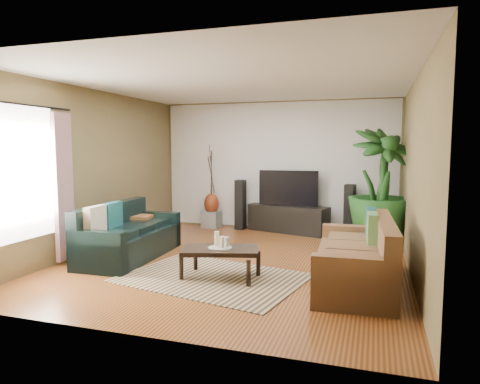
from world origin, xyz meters
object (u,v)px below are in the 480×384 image
at_px(sofa_right, 354,252).
at_px(television, 288,188).
at_px(vase, 212,204).
at_px(sofa_left, 130,231).
at_px(potted_plant, 381,186).
at_px(coffee_table, 220,263).
at_px(speaker_right, 350,210).
at_px(side_table, 138,231).
at_px(pedestal, 212,219).
at_px(tv_stand, 288,219).
at_px(speaker_left, 240,205).

relative_size(sofa_right, television, 1.66).
xyz_separation_m(television, vase, (-1.69, 0.00, -0.40)).
relative_size(sofa_left, potted_plant, 0.95).
xyz_separation_m(coffee_table, potted_plant, (2.03, 2.77, 0.84)).
distance_m(sofa_right, speaker_right, 3.13).
bearing_deg(potted_plant, television, 161.47).
xyz_separation_m(vase, side_table, (-0.57, -2.10, -0.23)).
bearing_deg(sofa_right, coffee_table, -84.92).
xyz_separation_m(television, potted_plant, (1.79, -0.60, 0.13)).
relative_size(potted_plant, vase, 4.60).
xyz_separation_m(coffee_table, side_table, (-2.01, 1.27, 0.08)).
distance_m(coffee_table, television, 3.45).
bearing_deg(speaker_right, sofa_left, -124.18).
height_order(sofa_right, potted_plant, potted_plant).
height_order(sofa_right, pedestal, sofa_right).
bearing_deg(coffee_table, pedestal, 97.17).
height_order(sofa_right, vase, sofa_right).
xyz_separation_m(tv_stand, side_table, (-2.26, -2.10, 0.01)).
distance_m(speaker_left, side_table, 2.44).
relative_size(television, side_table, 2.13).
distance_m(tv_stand, speaker_right, 1.25).
relative_size(pedestal, vase, 0.78).
bearing_deg(side_table, vase, 74.86).
bearing_deg(television, pedestal, 180.00).
bearing_deg(television, sofa_left, -125.39).
distance_m(speaker_right, side_table, 4.07).
bearing_deg(tv_stand, television, 0.00).
xyz_separation_m(sofa_left, speaker_left, (0.94, 2.78, 0.10)).
relative_size(television, vase, 2.68).
distance_m(sofa_left, speaker_right, 4.24).
height_order(sofa_left, side_table, sofa_left).
bearing_deg(coffee_table, sofa_right, -7.93).
bearing_deg(speaker_right, side_table, -134.12).
bearing_deg(pedestal, speaker_left, 0.00).
xyz_separation_m(coffee_table, speaker_right, (1.47, 3.37, 0.30)).
bearing_deg(speaker_right, tv_stand, -165.16).
xyz_separation_m(television, speaker_left, (-1.03, 0.00, -0.39)).
height_order(television, vase, television).
distance_m(vase, side_table, 2.18).
height_order(television, speaker_left, television).
height_order(coffee_table, tv_stand, tv_stand).
bearing_deg(sofa_right, television, -157.88).
xyz_separation_m(coffee_table, tv_stand, (0.24, 3.37, 0.07)).
xyz_separation_m(speaker_right, potted_plant, (0.56, -0.60, 0.54)).
distance_m(sofa_right, tv_stand, 3.45).
bearing_deg(pedestal, coffee_table, -66.77).
xyz_separation_m(sofa_left, television, (1.98, 2.78, 0.49)).
bearing_deg(tv_stand, side_table, -121.43).
height_order(sofa_left, speaker_right, speaker_right).
bearing_deg(side_table, speaker_left, 59.67).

